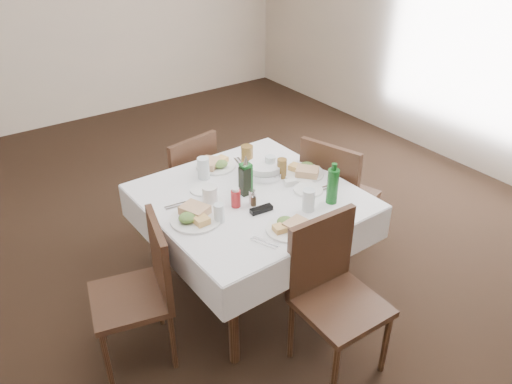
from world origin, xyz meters
TOP-DOWN VIEW (x-y plane):
  - ground_plane at (0.00, 0.00)m, footprint 7.00×7.00m
  - room_shell at (0.00, 0.00)m, footprint 6.04×7.04m
  - dining_table at (0.20, -0.19)m, footprint 1.23×1.23m
  - chair_north at (0.17, 0.61)m, footprint 0.48×0.48m
  - chair_south at (0.24, -0.89)m, footprint 0.44×0.44m
  - chair_east at (0.92, -0.19)m, footprint 0.56×0.56m
  - chair_west at (-0.58, -0.28)m, footprint 0.50×0.50m
  - meal_north at (0.21, 0.24)m, footprint 0.27×0.27m
  - meal_south at (0.16, -0.62)m, footprint 0.25×0.25m
  - meal_east at (0.64, -0.17)m, footprint 0.27×0.27m
  - meal_west at (-0.21, -0.23)m, footprint 0.29×0.29m
  - side_plate_a at (-0.01, 0.02)m, footprint 0.17×0.17m
  - side_plate_b at (0.52, -0.35)m, footprint 0.18×0.18m
  - water_n at (0.07, 0.16)m, footprint 0.08×0.08m
  - water_s at (0.38, -0.52)m, footprint 0.07×0.07m
  - water_e at (0.46, -0.04)m, footprint 0.07×0.07m
  - water_w at (-0.11, -0.32)m, footprint 0.06×0.06m
  - iced_tea_a at (0.37, 0.10)m, footprint 0.08×0.08m
  - iced_tea_b at (0.49, -0.12)m, footprint 0.06×0.06m
  - bread_basket at (0.42, -0.04)m, footprint 0.25×0.25m
  - oil_cruet_dark at (0.18, -0.16)m, footprint 0.06×0.06m
  - oil_cruet_green at (0.19, -0.16)m, footprint 0.06×0.06m
  - ketchup_bottle at (0.06, -0.25)m, footprint 0.06×0.06m
  - salt_shaker at (0.15, -0.28)m, footprint 0.04×0.04m
  - pepper_shaker at (0.14, -0.30)m, footprint 0.03×0.03m
  - coffee_mug at (-0.05, -0.12)m, footprint 0.15×0.15m
  - sunglasses at (0.14, -0.38)m, footprint 0.14×0.06m
  - green_bottle at (0.55, -0.53)m, footprint 0.07×0.07m
  - sugar_caddy at (0.47, -0.24)m, footprint 0.09×0.06m
  - cutlery_n at (0.38, 0.19)m, footprint 0.07×0.17m
  - cutlery_s at (-0.02, -0.64)m, footprint 0.10×0.16m
  - cutlery_e at (0.57, -0.39)m, footprint 0.19×0.07m
  - cutlery_w at (-0.22, -0.05)m, footprint 0.16×0.06m

SIDE VIEW (x-z plane):
  - ground_plane at x=0.00m, z-range 0.00..0.00m
  - chair_north at x=0.17m, z-range 0.06..0.94m
  - chair_west at x=-0.58m, z-range 0.06..0.94m
  - chair_south at x=0.24m, z-range 0.06..0.97m
  - chair_east at x=0.92m, z-range 0.07..1.01m
  - dining_table at x=0.20m, z-range 0.29..1.05m
  - cutlery_w at x=-0.22m, z-range 0.76..0.77m
  - cutlery_s at x=-0.02m, z-range 0.76..0.77m
  - cutlery_n at x=0.38m, z-range 0.76..0.77m
  - cutlery_e at x=0.57m, z-range 0.76..0.77m
  - side_plate_a at x=-0.01m, z-range 0.76..0.77m
  - side_plate_b at x=0.52m, z-range 0.76..0.78m
  - sunglasses at x=0.14m, z-range 0.76..0.79m
  - sugar_caddy at x=0.47m, z-range 0.76..0.80m
  - meal_south at x=0.16m, z-range 0.76..0.81m
  - meal_north at x=0.21m, z-range 0.76..0.81m
  - meal_east at x=0.64m, z-range 0.76..0.82m
  - meal_west at x=-0.21m, z-range 0.76..0.82m
  - pepper_shaker at x=0.14m, z-range 0.76..0.84m
  - bread_basket at x=0.42m, z-range 0.76..0.84m
  - salt_shaker at x=0.15m, z-range 0.76..0.85m
  - coffee_mug at x=-0.05m, z-range 0.76..0.86m
  - water_w at x=-0.11m, z-range 0.76..0.87m
  - ketchup_bottle at x=0.06m, z-range 0.76..0.88m
  - water_e at x=0.46m, z-range 0.76..0.89m
  - iced_tea_b at x=0.49m, z-range 0.76..0.89m
  - water_s at x=0.38m, z-range 0.76..0.90m
  - water_n at x=0.07m, z-range 0.76..0.90m
  - iced_tea_a at x=0.37m, z-range 0.76..0.93m
  - oil_cruet_dark at x=0.18m, z-range 0.75..0.98m
  - oil_cruet_green at x=0.19m, z-range 0.74..1.00m
  - green_bottle at x=0.55m, z-range 0.75..1.00m
  - room_shell at x=0.00m, z-range 0.31..3.11m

